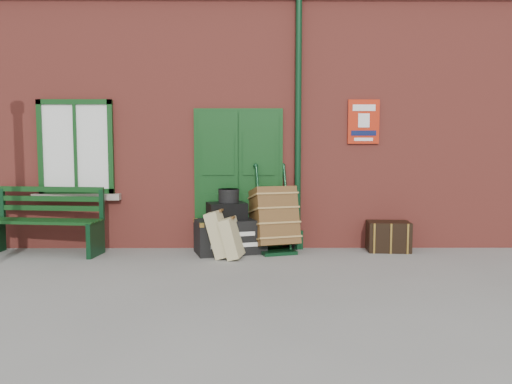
{
  "coord_description": "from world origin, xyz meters",
  "views": [
    {
      "loc": [
        -0.05,
        -6.54,
        1.63
      ],
      "look_at": [
        -0.02,
        0.6,
        1.0
      ],
      "focal_mm": 35.0,
      "sensor_mm": 36.0,
      "label": 1
    }
  ],
  "objects_px": {
    "bench": "(46,219)",
    "houdini_trunk": "(230,236)",
    "dark_trunk": "(388,236)",
    "porter_trolley": "(274,219)"
  },
  "relations": [
    {
      "from": "dark_trunk",
      "to": "porter_trolley",
      "type": "bearing_deg",
      "value": -174.82
    },
    {
      "from": "bench",
      "to": "houdini_trunk",
      "type": "bearing_deg",
      "value": 7.67
    },
    {
      "from": "dark_trunk",
      "to": "bench",
      "type": "bearing_deg",
      "value": -173.95
    },
    {
      "from": "houdini_trunk",
      "to": "porter_trolley",
      "type": "height_order",
      "value": "porter_trolley"
    },
    {
      "from": "houdini_trunk",
      "to": "porter_trolley",
      "type": "bearing_deg",
      "value": -9.46
    },
    {
      "from": "bench",
      "to": "dark_trunk",
      "type": "xyz_separation_m",
      "value": [
        5.34,
        0.15,
        -0.3
      ]
    },
    {
      "from": "porter_trolley",
      "to": "dark_trunk",
      "type": "bearing_deg",
      "value": -16.66
    },
    {
      "from": "bench",
      "to": "houdini_trunk",
      "type": "relative_size",
      "value": 1.69
    },
    {
      "from": "bench",
      "to": "porter_trolley",
      "type": "height_order",
      "value": "porter_trolley"
    },
    {
      "from": "houdini_trunk",
      "to": "porter_trolley",
      "type": "relative_size",
      "value": 0.77
    }
  ]
}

